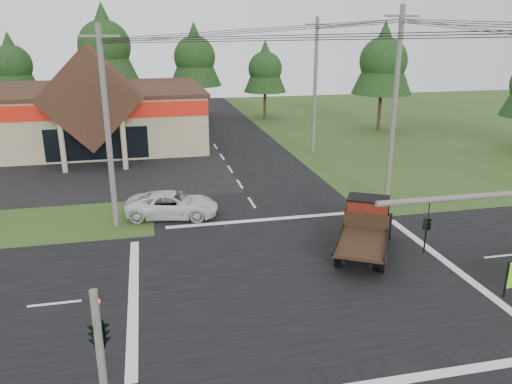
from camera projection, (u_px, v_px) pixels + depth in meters
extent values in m
plane|color=#324D1B|center=(300.00, 278.00, 21.48)|extent=(120.00, 120.00, 0.00)
cube|color=black|center=(300.00, 278.00, 21.47)|extent=(12.00, 120.00, 0.02)
cube|color=black|center=(300.00, 278.00, 21.47)|extent=(120.00, 12.00, 0.02)
cube|color=black|center=(38.00, 177.00, 36.23)|extent=(28.00, 14.00, 0.02)
cube|color=tan|center=(34.00, 119.00, 45.26)|extent=(30.00, 15.00, 5.00)
cube|color=#3A1F17|center=(30.00, 90.00, 44.47)|extent=(30.40, 15.40, 0.30)
cube|color=#AE190D|center=(11.00, 114.00, 37.76)|extent=(30.00, 0.12, 1.20)
cube|color=#3A1F17|center=(91.00, 97.00, 37.74)|extent=(7.78, 4.00, 7.78)
cylinder|color=tan|center=(62.00, 146.00, 36.73)|extent=(0.40, 0.40, 4.00)
cylinder|color=tan|center=(124.00, 144.00, 37.64)|extent=(0.40, 0.40, 4.00)
cube|color=black|center=(97.00, 144.00, 39.83)|extent=(8.00, 0.08, 2.60)
imported|color=black|center=(426.00, 236.00, 13.17)|extent=(0.16, 0.20, 1.00)
cylinder|color=#595651|center=(102.00, 370.00, 12.29)|extent=(0.20, 0.20, 4.40)
imported|color=black|center=(97.00, 312.00, 12.01)|extent=(0.53, 2.48, 1.00)
sphere|color=#FF0C0C|center=(96.00, 302.00, 12.09)|extent=(0.18, 0.18, 0.18)
cylinder|color=#595651|center=(108.00, 130.00, 25.63)|extent=(0.30, 0.30, 10.50)
cube|color=#595651|center=(99.00, 36.00, 24.19)|extent=(2.00, 0.12, 0.12)
cylinder|color=#595651|center=(394.00, 110.00, 28.77)|extent=(0.30, 0.30, 11.50)
cube|color=#595651|center=(402.00, 16.00, 27.17)|extent=(2.00, 0.12, 0.12)
cylinder|color=#595651|center=(315.00, 87.00, 41.81)|extent=(0.30, 0.30, 11.20)
cube|color=#595651|center=(317.00, 24.00, 40.26)|extent=(2.00, 0.12, 0.12)
cylinder|color=#332316|center=(18.00, 109.00, 55.81)|extent=(0.36, 0.36, 3.50)
cone|color=black|center=(11.00, 62.00, 54.25)|extent=(5.60, 5.60, 6.60)
sphere|color=black|center=(11.00, 65.00, 54.34)|extent=(4.40, 4.40, 4.40)
cylinder|color=#332316|center=(109.00, 103.00, 56.78)|extent=(0.36, 0.36, 4.55)
cone|color=black|center=(104.00, 43.00, 54.74)|extent=(7.28, 7.28, 8.58)
sphere|color=black|center=(104.00, 46.00, 54.86)|extent=(5.72, 5.72, 5.72)
cylinder|color=#332316|center=(196.00, 102.00, 59.87)|extent=(0.36, 0.36, 3.85)
cone|color=black|center=(195.00, 54.00, 58.15)|extent=(6.16, 6.16, 7.26)
sphere|color=black|center=(195.00, 57.00, 58.25)|extent=(4.84, 4.84, 4.84)
cylinder|color=#332316|center=(265.00, 105.00, 59.77)|extent=(0.36, 0.36, 3.15)
cone|color=black|center=(265.00, 66.00, 58.36)|extent=(5.04, 5.04, 5.94)
sphere|color=black|center=(265.00, 69.00, 58.44)|extent=(3.96, 3.96, 3.96)
cylinder|color=#332316|center=(379.00, 112.00, 52.43)|extent=(0.36, 0.36, 3.85)
cone|color=black|center=(384.00, 58.00, 50.71)|extent=(6.16, 6.16, 7.26)
sphere|color=black|center=(383.00, 61.00, 50.81)|extent=(4.84, 4.84, 4.84)
imported|color=silver|center=(172.00, 205.00, 28.32)|extent=(5.54, 3.31, 1.44)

